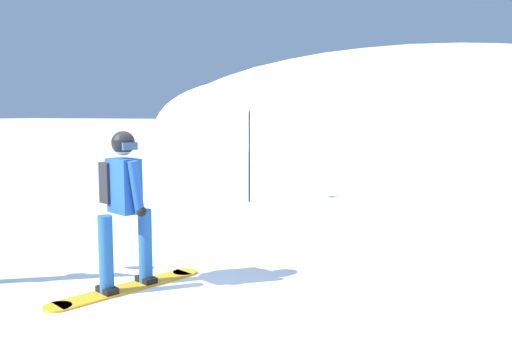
% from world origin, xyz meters
% --- Properties ---
extents(ground_plane, '(300.00, 300.00, 0.00)m').
position_xyz_m(ground_plane, '(0.00, 0.00, 0.00)').
color(ground_plane, white).
extents(ridge_peak_main, '(41.78, 37.60, 13.46)m').
position_xyz_m(ridge_peak_main, '(0.10, 37.27, 0.00)').
color(ridge_peak_main, white).
rests_on(ridge_peak_main, ground).
extents(ridge_peak_far, '(22.21, 19.99, 11.61)m').
position_xyz_m(ridge_peak_far, '(-20.09, 51.62, 0.00)').
color(ridge_peak_far, white).
rests_on(ridge_peak_far, ground).
extents(snowboarder_main, '(0.90, 1.71, 1.71)m').
position_xyz_m(snowboarder_main, '(-0.58, 0.15, 0.92)').
color(snowboarder_main, orange).
rests_on(snowboarder_main, ground).
extents(piste_marker_near, '(0.20, 0.20, 2.00)m').
position_xyz_m(piste_marker_near, '(-1.41, 5.80, 1.14)').
color(piste_marker_near, black).
rests_on(piste_marker_near, ground).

